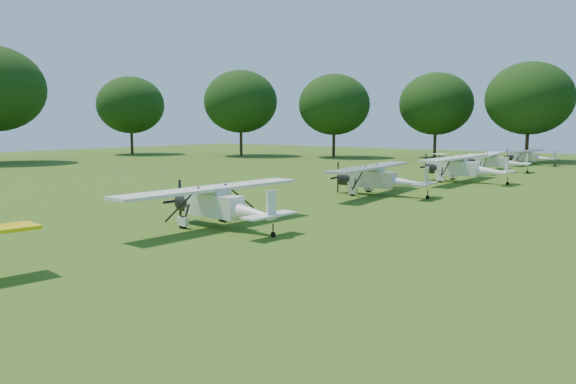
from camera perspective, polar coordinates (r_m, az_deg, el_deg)
name	(u,v)px	position (r m, az deg, el deg)	size (l,w,h in m)	color
ground	(246,223)	(28.09, -4.24, -3.20)	(160.00, 160.00, 0.00)	#2D5415
tree_belt	(307,54)	(25.69, 1.92, 13.84)	(137.36, 130.27, 14.52)	#321C13
aircraft_3	(221,202)	(26.77, -6.82, -1.06)	(6.74, 10.73, 2.12)	white
aircraft_4	(379,177)	(39.18, 9.25, 1.52)	(7.03, 11.19, 2.20)	silver
aircraft_5	(464,166)	(49.63, 17.40, 2.52)	(7.41, 11.77, 2.33)	white
aircraft_6	(495,160)	(61.71, 20.26, 3.05)	(6.48, 10.28, 2.02)	white
aircraft_7	(530,156)	(73.05, 23.33, 3.39)	(5.94, 9.45, 1.86)	silver
golf_cart	(441,163)	(64.87, 15.25, 2.84)	(2.14, 1.75, 1.60)	maroon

